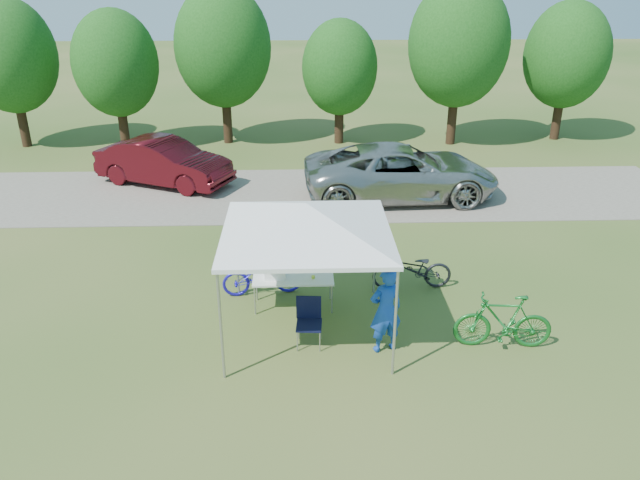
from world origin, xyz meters
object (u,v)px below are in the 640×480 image
at_px(cooler, 275,271).
at_px(cyclist, 386,310).
at_px(bike_dark, 412,269).
at_px(sedan, 164,162).
at_px(bike_green, 503,321).
at_px(bike_blue, 262,275).
at_px(folding_table, 293,279).
at_px(folding_chair, 309,317).
at_px(minivan, 401,172).

xyz_separation_m(cooler, cyclist, (2.10, -1.69, 0.00)).
relative_size(bike_dark, sedan, 0.39).
bearing_deg(cyclist, cooler, -55.10).
xyz_separation_m(cyclist, bike_green, (2.25, 0.03, -0.31)).
bearing_deg(bike_blue, bike_green, -122.88).
bearing_deg(folding_table, folding_chair, -77.56).
bearing_deg(bike_dark, bike_green, 28.13).
relative_size(cooler, bike_green, 0.25).
distance_m(cooler, bike_green, 4.66).
distance_m(bike_blue, sedan, 8.37).
xyz_separation_m(bike_blue, minivan, (3.97, 6.03, 0.38)).
xyz_separation_m(bike_dark, sedan, (-6.93, 7.41, 0.30)).
relative_size(folding_table, bike_green, 0.92).
distance_m(cyclist, minivan, 8.45).
height_order(cooler, bike_green, bike_green).
relative_size(folding_chair, sedan, 0.21).
relative_size(cyclist, bike_green, 0.94).
bearing_deg(minivan, sedan, 75.66).
height_order(folding_chair, cyclist, cyclist).
bearing_deg(sedan, cyclist, -123.96).
bearing_deg(cooler, bike_dark, 13.54).
bearing_deg(bike_green, folding_table, -107.73).
height_order(minivan, sedan, minivan).
bearing_deg(folding_chair, bike_green, -0.41).
bearing_deg(cyclist, bike_green, 164.52).
distance_m(cyclist, sedan, 11.51).
bearing_deg(folding_table, bike_blue, 139.74).
bearing_deg(cyclist, folding_table, -60.66).
height_order(cyclist, bike_green, cyclist).
relative_size(bike_blue, bike_dark, 0.99).
bearing_deg(bike_blue, folding_chair, -160.41).
bearing_deg(minivan, bike_blue, 143.71).
xyz_separation_m(folding_chair, cyclist, (1.42, -0.31, 0.31)).
relative_size(folding_chair, minivan, 0.16).
distance_m(bike_blue, bike_green, 5.17).
distance_m(bike_dark, minivan, 5.93).
xyz_separation_m(bike_blue, bike_dark, (3.34, 0.15, 0.01)).
bearing_deg(bike_dark, folding_chair, -48.94).
relative_size(cyclist, bike_blue, 0.99).
bearing_deg(bike_blue, bike_dark, -94.72).
height_order(cooler, bike_dark, cooler).
height_order(folding_table, bike_blue, bike_blue).
bearing_deg(minivan, bike_green, -178.16).
xyz_separation_m(bike_dark, minivan, (0.63, 5.89, 0.38)).
relative_size(cooler, bike_blue, 0.26).
relative_size(bike_blue, minivan, 0.30).
relative_size(folding_chair, cyclist, 0.54).
bearing_deg(bike_blue, folding_table, -137.51).
xyz_separation_m(folding_table, folding_chair, (0.30, -1.38, -0.10)).
distance_m(cooler, minivan, 7.56).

